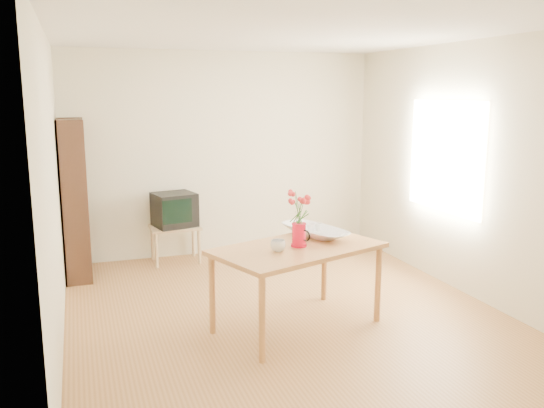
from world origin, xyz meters
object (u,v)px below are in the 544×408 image
object	(u,v)px
table	(298,255)
bowl	(315,211)
mug	(278,246)
pitcher	(299,236)
television	(174,209)

from	to	relation	value
table	bowl	size ratio (longest dim) A/B	3.25
mug	bowl	size ratio (longest dim) A/B	0.25
pitcher	bowl	distance (m)	0.44
pitcher	television	xyz separation A→B (m)	(-0.71, 2.39, -0.18)
pitcher	mug	size ratio (longest dim) A/B	1.67
mug	bowl	bearing A→B (deg)	171.59
table	mug	world-z (taller)	mug
mug	television	xyz separation A→B (m)	(-0.48, 2.49, -0.13)
mug	table	bearing A→B (deg)	157.40
pitcher	bowl	size ratio (longest dim) A/B	0.42
pitcher	television	distance (m)	2.50
table	television	xyz separation A→B (m)	(-0.70, 2.40, -0.00)
table	mug	size ratio (longest dim) A/B	12.95
pitcher	bowl	bearing A→B (deg)	18.94
pitcher	television	bearing A→B (deg)	78.14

